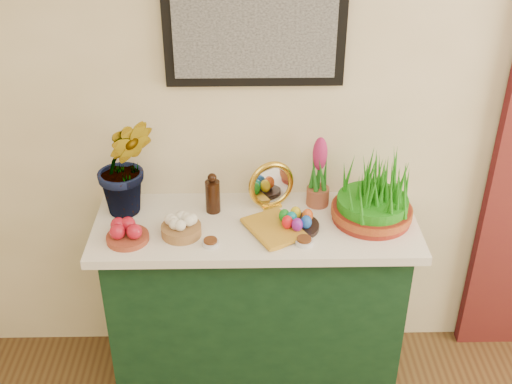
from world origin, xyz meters
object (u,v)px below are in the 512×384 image
sideboard (256,304)px  book (254,234)px  hyacinth_green (124,150)px  mirror (271,185)px  wheatgrass_sabzeh (373,194)px

sideboard → book: bearing=-94.7°
hyacinth_green → mirror: bearing=-3.1°
book → wheatgrass_sabzeh: size_ratio=0.72×
mirror → book: 0.28m
book → wheatgrass_sabzeh: wheatgrass_sabzeh is taller
hyacinth_green → book: hyacinth_green is taller
mirror → book: mirror is taller
hyacinth_green → book: 0.65m
book → wheatgrass_sabzeh: 0.54m
book → hyacinth_green: bearing=130.4°
sideboard → book: size_ratio=5.13×
sideboard → hyacinth_green: hyacinth_green is taller
mirror → hyacinth_green: bearing=-176.9°
sideboard → mirror: 0.59m
sideboard → book: book is taller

